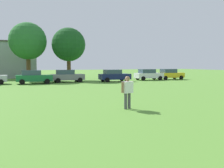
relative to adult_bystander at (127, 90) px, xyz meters
The scene contains 10 objects.
ground_plane 16.10m from the adult_bystander, 100.54° to the left, with size 160.00×160.00×0.00m, color #568C33.
adult_bystander is the anchor object (origin of this frame).
parked_car_green_1 20.45m from the adult_bystander, 99.75° to the left, with size 4.30×2.02×1.68m.
parked_car_gray_2 21.24m from the adult_bystander, 87.42° to the left, with size 4.30×2.02×1.68m.
parked_car_navy_3 21.32m from the adult_bystander, 69.93° to the left, with size 4.30×2.02×1.68m.
parked_car_white_4 25.20m from the adult_bystander, 57.65° to the left, with size 4.30×2.02×1.68m.
parked_car_yellow_5 27.51m from the adult_bystander, 50.81° to the left, with size 4.30×2.02×1.68m.
tree_right 28.42m from the adult_bystander, 97.44° to the left, with size 5.59×5.59×8.71m.
tree_far_right 26.58m from the adult_bystander, 85.15° to the left, with size 5.14×5.14×8.01m.
house_left 37.52m from the adult_bystander, 100.79° to the left, with size 10.43×7.74×6.43m.
Camera 1 is at (-2.73, 2.07, 2.42)m, focal length 39.91 mm.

